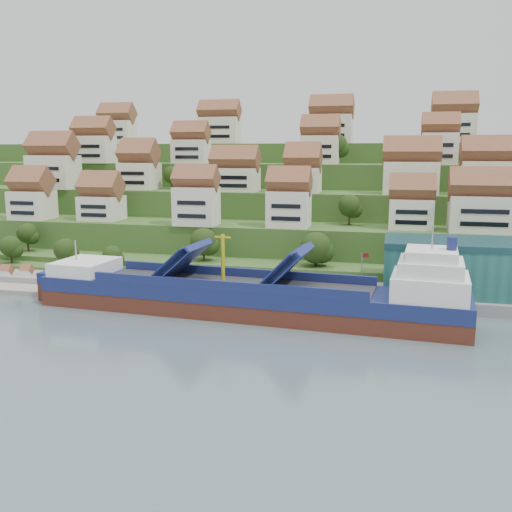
# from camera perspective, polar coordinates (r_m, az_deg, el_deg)

# --- Properties ---
(ground) EXTENTS (300.00, 300.00, 0.00)m
(ground) POSITION_cam_1_polar(r_m,az_deg,el_deg) (101.86, -0.16, -5.90)
(ground) COLOR slate
(ground) RESTS_ON ground
(quay) EXTENTS (180.00, 14.00, 2.20)m
(quay) POSITION_cam_1_polar(r_m,az_deg,el_deg) (113.36, 11.58, -3.84)
(quay) COLOR gray
(quay) RESTS_ON ground
(pebble_beach) EXTENTS (45.00, 20.00, 1.00)m
(pebble_beach) POSITION_cam_1_polar(r_m,az_deg,el_deg) (137.26, -23.10, -2.24)
(pebble_beach) COLOR gray
(pebble_beach) RESTS_ON ground
(hillside) EXTENTS (260.00, 128.00, 31.00)m
(hillside) POSITION_cam_1_polar(r_m,az_deg,el_deg) (200.64, 6.95, 5.23)
(hillside) COLOR #2D4C1E
(hillside) RESTS_ON ground
(hillside_village) EXTENTS (157.77, 63.48, 28.79)m
(hillside_village) POSITION_cam_1_polar(r_m,az_deg,el_deg) (157.00, 5.83, 8.84)
(hillside_village) COLOR white
(hillside_village) RESTS_ON ground
(hillside_trees) EXTENTS (141.17, 61.95, 30.22)m
(hillside_trees) POSITION_cam_1_polar(r_m,az_deg,el_deg) (141.99, 0.55, 5.21)
(hillside_trees) COLOR #253E14
(hillside_trees) RESTS_ON ground
(flagpole) EXTENTS (1.28, 0.16, 8.00)m
(flagpole) POSITION_cam_1_polar(r_m,az_deg,el_deg) (107.27, 10.58, -1.45)
(flagpole) COLOR gray
(flagpole) RESTS_ON quay
(beach_huts) EXTENTS (14.40, 3.70, 2.20)m
(beach_huts) POSITION_cam_1_polar(r_m,az_deg,el_deg) (137.17, -24.12, -1.64)
(beach_huts) COLOR white
(beach_huts) RESTS_ON pebble_beach
(cargo_ship) EXTENTS (77.14, 16.97, 16.95)m
(cargo_ship) POSITION_cam_1_polar(r_m,az_deg,el_deg) (100.74, -0.04, -4.17)
(cargo_ship) COLOR #512418
(cargo_ship) RESTS_ON ground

